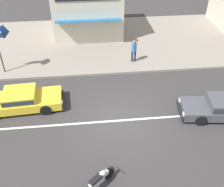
# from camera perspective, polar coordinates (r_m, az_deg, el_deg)

# --- Properties ---
(ground_plane) EXTENTS (160.00, 160.00, 0.00)m
(ground_plane) POSITION_cam_1_polar(r_m,az_deg,el_deg) (13.88, 1.60, -5.91)
(ground_plane) COLOR #383535
(lane_centre_stripe) EXTENTS (50.40, 0.14, 0.01)m
(lane_centre_stripe) POSITION_cam_1_polar(r_m,az_deg,el_deg) (13.88, 1.60, -5.90)
(lane_centre_stripe) COLOR silver
(lane_centre_stripe) RESTS_ON ground
(kerb_strip) EXTENTS (68.00, 10.00, 0.15)m
(kerb_strip) POSITION_cam_1_polar(r_m,az_deg,el_deg) (21.80, -1.70, 11.25)
(kerb_strip) COLOR gray
(kerb_strip) RESTS_ON ground
(sedan_dark_grey_0) EXTENTS (4.81, 2.21, 1.06)m
(sedan_dark_grey_0) POSITION_cam_1_polar(r_m,az_deg,el_deg) (15.08, 23.21, -2.80)
(sedan_dark_grey_0) COLOR #47494F
(sedan_dark_grey_0) RESTS_ON ground
(sedan_yellow_1) EXTENTS (4.76, 2.09, 1.06)m
(sedan_yellow_1) POSITION_cam_1_polar(r_m,az_deg,el_deg) (15.24, -19.36, -1.27)
(sedan_yellow_1) COLOR yellow
(sedan_yellow_1) RESTS_ON ground
(motorcycle_0) EXTENTS (1.41, 1.25, 0.80)m
(motorcycle_0) POSITION_cam_1_polar(r_m,az_deg,el_deg) (10.95, -2.86, -18.25)
(motorcycle_0) COLOR black
(motorcycle_0) RESTS_ON ground
(arrow_signboard) EXTENTS (1.53, 0.81, 3.20)m
(arrow_signboard) POSITION_cam_1_polar(r_m,az_deg,el_deg) (17.60, -22.48, 11.94)
(arrow_signboard) COLOR #4C4C51
(arrow_signboard) RESTS_ON kerb_strip
(pedestrian_by_shop) EXTENTS (0.34, 0.34, 1.60)m
(pedestrian_by_shop) POSITION_cam_1_polar(r_m,az_deg,el_deg) (18.38, 4.81, 9.56)
(pedestrian_by_shop) COLOR #232838
(pedestrian_by_shop) RESTS_ON kerb_strip
(shopfront_corner_warung) EXTENTS (5.53, 5.91, 4.16)m
(shopfront_corner_warung) POSITION_cam_1_polar(r_m,az_deg,el_deg) (22.86, -5.41, 18.17)
(shopfront_corner_warung) COLOR beige
(shopfront_corner_warung) RESTS_ON kerb_strip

